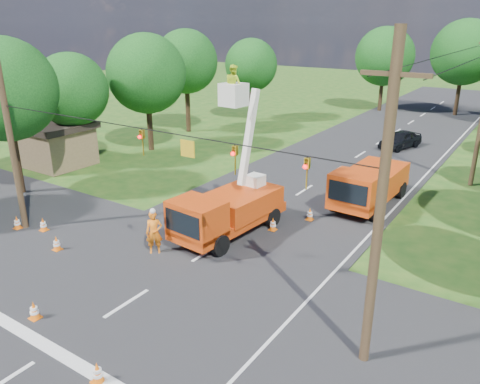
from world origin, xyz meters
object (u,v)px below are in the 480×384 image
Objects in this scene: second_truck at (369,185)px; traffic_cone_0 at (34,310)px; traffic_cone_1 at (97,373)px; shed at (53,143)px; tree_left_c at (71,90)px; tree_left_d at (146,74)px; ground_worker at (154,233)px; tree_far_b at (465,52)px; pole_left at (11,143)px; tree_left_e at (186,62)px; traffic_cone_4 at (57,243)px; traffic_cone_2 at (273,224)px; distant_car at (400,140)px; tree_far_a at (385,56)px; traffic_cone_3 at (310,214)px; bucket_truck at (227,203)px; traffic_cone_6 at (17,222)px; traffic_cone_5 at (43,224)px; tree_left_b at (5,90)px; tree_left_f at (251,65)px.

second_truck is 18.30m from traffic_cone_0.
traffic_cone_1 is 24.34m from shed.
tree_left_d reaches higher than tree_left_c.
second_truck is at bearing 20.12° from ground_worker.
tree_far_b is at bearing 61.56° from tree_left_c.
tree_left_e reaches higher than pole_left.
traffic_cone_4 is (-3.92, 3.79, 0.00)m from traffic_cone_0.
tree_left_e is (-18.10, 15.22, 6.13)m from traffic_cone_2.
distant_car is 18.40m from tree_far_a.
distant_car is 0.48× the size of pole_left.
traffic_cone_2 is at bearing -80.14° from tree_far_a.
tree_left_c is at bearing -179.94° from traffic_cone_3.
bucket_truck is 17.91m from shed.
traffic_cone_1 is at bearing -22.68° from traffic_cone_6.
traffic_cone_5 is at bearing -93.67° from distant_car.
tree_far_a is at bearing -165.96° from tree_far_b.
ground_worker is 2.91× the size of traffic_cone_2.
distant_car is 6.12× the size of traffic_cone_3.
tree_left_c is (-2.00, 6.00, -0.87)m from tree_left_b.
distant_car is 29.57m from traffic_cone_6.
traffic_cone_2 is (1.63, 1.68, -1.36)m from bucket_truck.
traffic_cone_2 and traffic_cone_6 have the same top height.
shed is at bearing -119.05° from distant_car.
tree_left_d is 1.10× the size of tree_left_f.
traffic_cone_2 is at bearing -7.10° from tree_left_c.
tree_left_e is (-18.77, -4.86, 5.75)m from distant_car.
traffic_cone_3 is at bearing 2.87° from shed.
bucket_truck is 8.84m from second_truck.
bucket_truck is 2.71m from traffic_cone_2.
distant_car is 26.12m from tree_left_c.
tree_left_c is (-16.17, 3.89, 3.71)m from bucket_truck.
traffic_cone_2 is (-2.83, -5.95, -0.94)m from second_truck.
tree_far_b is (0.72, 35.98, 6.45)m from traffic_cone_3.
traffic_cone_4 is 1.00× the size of traffic_cone_6.
ground_worker is 8.23m from traffic_cone_1.
traffic_cone_1 is at bearing -99.38° from ground_worker.
tree_left_d reaches higher than bucket_truck.
tree_far_b is at bearing 88.85° from traffic_cone_3.
ground_worker is 31.46m from tree_left_f.
distant_car is 17.85m from traffic_cone_3.
distant_car reaches higher than traffic_cone_4.
distant_car is 20.22m from tree_left_e.
tree_left_e reaches higher than traffic_cone_2.
bucket_truck is 0.98× the size of tree_left_f.
traffic_cone_3 is 19.46m from tree_left_c.
traffic_cone_2 is 17.30m from tree_left_b.
tree_left_f is (1.70, 21.00, 0.25)m from tree_left_c.
pole_left is at bearing -95.97° from tree_far_a.
distant_car is 6.12× the size of traffic_cone_0.
tree_left_d is at bearing -90.76° from tree_left_f.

